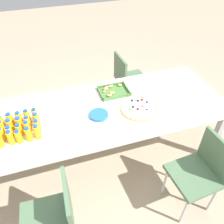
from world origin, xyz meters
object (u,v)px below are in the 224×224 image
Objects in this scene: juice_bottle_10 at (1,127)px; napkin_stack at (13,114)px; juice_bottle_12 at (20,124)px; juice_bottle_19 at (35,115)px; juice_bottle_6 at (9,132)px; plate_stack at (99,115)px; chair_far_right at (128,78)px; juice_bottle_1 at (10,138)px; juice_bottle_11 at (10,126)px; juice_bottle_17 at (19,119)px; juice_bottle_4 at (37,132)px; snack_tray at (113,91)px; juice_bottle_16 at (10,120)px; fruit_pizza at (139,108)px; juice_bottle_9 at (37,126)px; juice_bottle_7 at (19,130)px; chair_near_left at (55,216)px; juice_bottle_5 at (1,134)px; juice_bottle_0 at (0,141)px; juice_bottle_18 at (27,117)px; chair_near_right at (202,170)px; juice_bottle_15 at (1,122)px; juice_bottle_3 at (28,134)px; party_table at (100,114)px; juice_bottle_13 at (28,122)px; juice_bottle_8 at (27,128)px; juice_bottle_2 at (19,137)px.

juice_bottle_10 is 0.97× the size of napkin_stack.
juice_bottle_19 is at bearing 25.92° from juice_bottle_12.
juice_bottle_6 is 0.81m from plate_stack.
juice_bottle_1 is (-1.45, -0.99, 0.30)m from chair_far_right.
juice_bottle_1 is 0.15m from juice_bottle_11.
juice_bottle_4 is at bearing -57.91° from juice_bottle_17.
juice_bottle_19 is (0.22, 0.22, 0.00)m from juice_bottle_1.
snack_tray is 2.13× the size of napkin_stack.
juice_bottle_16 is 1.22m from fruit_pizza.
juice_bottle_11 is (0.07, -0.00, -0.00)m from juice_bottle_10.
juice_bottle_12 is (-0.15, 0.08, 0.00)m from juice_bottle_9.
juice_bottle_7 is at bearing -28.66° from juice_bottle_10.
juice_bottle_5 reaches higher than chair_near_left.
juice_bottle_0 is 0.89m from plate_stack.
juice_bottle_9 is 0.99m from fruit_pizza.
juice_bottle_7 is at bearing -93.46° from juice_bottle_12.
juice_bottle_18 reaches higher than juice_bottle_10.
chair_near_right is 1.06m from plate_stack.
plate_stack is at bearing -7.54° from juice_bottle_15.
plate_stack is at bearing 10.78° from juice_bottle_4.
juice_bottle_3 is 1.02× the size of juice_bottle_9.
juice_bottle_16 reaches higher than plate_stack.
juice_bottle_1 reaches higher than plate_stack.
party_table is 0.78m from juice_bottle_7.
juice_bottle_1 is at bearing -166.96° from party_table.
juice_bottle_5 is at bearing 26.97° from chair_near_left.
juice_bottle_13 reaches higher than chair_far_right.
juice_bottle_12 is at bearing -73.42° from napkin_stack.
juice_bottle_8 reaches higher than juice_bottle_5.
juice_bottle_8 is at bearing -179.72° from fruit_pizza.
juice_bottle_6 is 0.17m from juice_bottle_13.
juice_bottle_1 and juice_bottle_10 have the same top height.
napkin_stack is at bearing 131.54° from juice_bottle_18.
juice_bottle_6 is 0.90× the size of juice_bottle_18.
juice_bottle_4 and juice_bottle_8 have the same top height.
juice_bottle_3 is at bearing -2.98° from juice_bottle_1.
fruit_pizza is at bearing -3.46° from juice_bottle_10.
juice_bottle_2 is 0.17m from juice_bottle_11.
napkin_stack is (-0.14, 0.23, -0.05)m from juice_bottle_13.
party_table is 19.64× the size of juice_bottle_6.
juice_bottle_9 is 0.99× the size of juice_bottle_10.
juice_bottle_5 is (0.01, 0.08, -0.00)m from juice_bottle_0.
juice_bottle_8 reaches higher than juice_bottle_7.
juice_bottle_5 is at bearing -153.01° from juice_bottle_12.
juice_bottle_15 is 0.97× the size of juice_bottle_16.
juice_bottle_10 is 0.23m from juice_bottle_18.
juice_bottle_3 reaches higher than juice_bottle_15.
plate_stack is at bearing 3.42° from juice_bottle_9.
juice_bottle_16 is (-0.22, 0.23, -0.00)m from juice_bottle_4.
juice_bottle_0 is 0.91× the size of juice_bottle_16.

